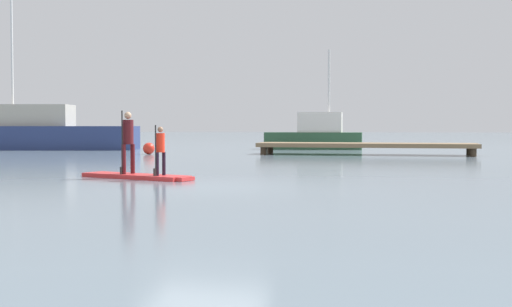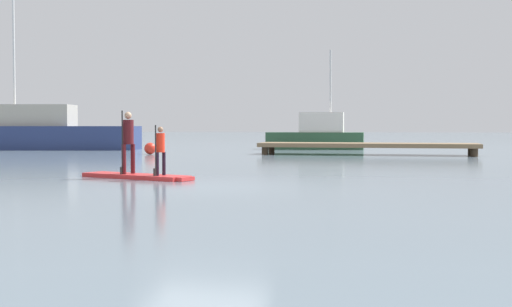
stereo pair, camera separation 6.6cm
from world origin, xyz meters
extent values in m
plane|color=slate|center=(0.00, 0.00, 0.00)|extent=(240.00, 240.00, 0.00)
cube|color=red|center=(-2.33, 1.88, 0.05)|extent=(3.00, 1.68, 0.10)
cube|color=red|center=(-0.90, 1.35, 0.05)|extent=(0.39, 0.54, 0.09)
cylinder|color=#4C1419|center=(-2.48, 2.11, 0.46)|extent=(0.11, 0.11, 0.72)
cylinder|color=#4C1419|center=(-2.59, 1.81, 0.46)|extent=(0.11, 0.11, 0.72)
cylinder|color=#4C1419|center=(-2.53, 1.96, 1.12)|extent=(0.34, 0.34, 0.60)
sphere|color=tan|center=(-2.53, 1.96, 1.52)|extent=(0.17, 0.17, 0.17)
cylinder|color=black|center=(-2.60, 1.77, 0.87)|extent=(0.03, 0.03, 1.54)
cube|color=black|center=(-2.60, 1.77, 0.19)|extent=(0.08, 0.14, 0.18)
cylinder|color=black|center=(-1.53, 1.71, 0.37)|extent=(0.08, 0.08, 0.55)
cylinder|color=black|center=(-1.61, 1.49, 0.37)|extent=(0.08, 0.08, 0.55)
cylinder|color=red|center=(-1.57, 1.60, 0.87)|extent=(0.26, 0.26, 0.45)
sphere|color=#8C664C|center=(-1.57, 1.60, 1.18)|extent=(0.13, 0.13, 0.13)
cylinder|color=black|center=(-1.63, 1.44, 0.69)|extent=(0.03, 0.03, 1.19)
cube|color=black|center=(-1.63, 1.44, 0.19)|extent=(0.08, 0.14, 0.18)
cube|color=navy|center=(-14.58, 19.65, 0.62)|extent=(9.76, 4.61, 1.25)
cube|color=#B2AD9E|center=(-15.55, 19.45, 1.82)|extent=(4.76, 2.87, 1.14)
cylinder|color=silver|center=(-16.42, 19.27, 5.36)|extent=(0.12, 0.12, 5.93)
cube|color=#2D5638|center=(-0.73, 22.93, 0.46)|extent=(5.25, 1.36, 0.91)
cube|color=white|center=(-0.36, 22.94, 1.45)|extent=(2.39, 1.04, 1.08)
cylinder|color=silver|center=(0.11, 22.96, 3.66)|extent=(0.12, 0.12, 3.34)
cube|color=#846B4C|center=(2.43, 16.46, 0.43)|extent=(9.43, 2.10, 0.18)
cylinder|color=#473828|center=(-1.98, 15.71, 0.26)|extent=(0.28, 0.28, 0.52)
cylinder|color=#473828|center=(-1.98, 17.21, 0.26)|extent=(0.28, 0.28, 0.52)
cylinder|color=#473828|center=(6.85, 15.71, 0.26)|extent=(0.28, 0.28, 0.52)
cylinder|color=#473828|center=(6.85, 17.21, 0.26)|extent=(0.28, 0.28, 0.52)
sphere|color=red|center=(-7.03, 14.91, 0.26)|extent=(0.52, 0.52, 0.52)
camera|label=1|loc=(4.01, -13.51, 1.27)|focal=47.66mm
camera|label=2|loc=(4.07, -13.50, 1.27)|focal=47.66mm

